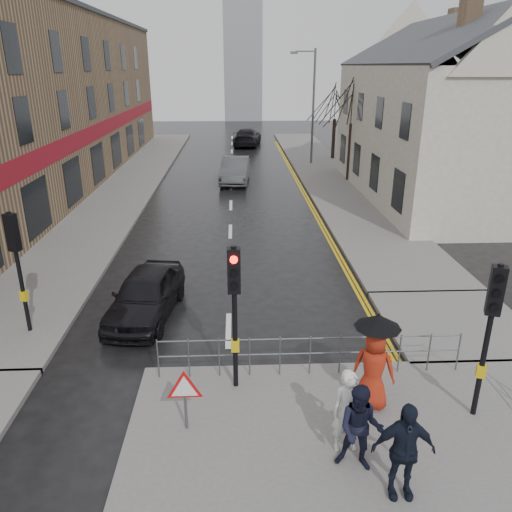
{
  "coord_description": "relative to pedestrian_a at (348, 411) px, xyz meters",
  "views": [
    {
      "loc": [
        0.26,
        -9.44,
        7.0
      ],
      "look_at": [
        0.8,
        3.42,
        2.08
      ],
      "focal_mm": 35.0,
      "sensor_mm": 36.0,
      "label": 1
    }
  ],
  "objects": [
    {
      "name": "ground",
      "position": [
        -2.29,
        1.89,
        -0.99
      ],
      "size": [
        120.0,
        120.0,
        0.0
      ],
      "primitive_type": "plane",
      "color": "black",
      "rests_on": "ground"
    },
    {
      "name": "left_pavement",
      "position": [
        -8.79,
        24.89,
        -0.92
      ],
      "size": [
        4.0,
        44.0,
        0.14
      ],
      "primitive_type": "cube",
      "color": "#605E5B",
      "rests_on": "ground"
    },
    {
      "name": "right_pavement",
      "position": [
        4.21,
        26.89,
        -0.92
      ],
      "size": [
        4.0,
        40.0,
        0.14
      ],
      "primitive_type": "cube",
      "color": "#605E5B",
      "rests_on": "ground"
    },
    {
      "name": "pavement_bridge_right",
      "position": [
        4.21,
        4.89,
        -0.92
      ],
      "size": [
        4.0,
        4.2,
        0.14
      ],
      "primitive_type": "cube",
      "color": "#605E5B",
      "rests_on": "ground"
    },
    {
      "name": "building_left_terrace",
      "position": [
        -14.29,
        23.89,
        4.01
      ],
      "size": [
        8.0,
        42.0,
        10.0
      ],
      "primitive_type": "cube",
      "color": "#947655",
      "rests_on": "ground"
    },
    {
      "name": "building_right_cream",
      "position": [
        9.71,
        19.89,
        3.79
      ],
      "size": [
        9.0,
        16.4,
        10.1
      ],
      "color": "beige",
      "rests_on": "ground"
    },
    {
      "name": "church_tower",
      "position": [
        -0.79,
        63.89,
        8.01
      ],
      "size": [
        5.0,
        5.0,
        18.0
      ],
      "primitive_type": "cube",
      "color": "gray",
      "rests_on": "ground"
    },
    {
      "name": "traffic_signal_near_left",
      "position": [
        -2.09,
        2.08,
        1.47
      ],
      "size": [
        0.28,
        0.27,
        3.4
      ],
      "color": "black",
      "rests_on": "near_pavement"
    },
    {
      "name": "traffic_signal_near_right",
      "position": [
        2.91,
        0.88,
        1.47
      ],
      "size": [
        0.34,
        0.33,
        3.4
      ],
      "color": "black",
      "rests_on": "near_pavement"
    },
    {
      "name": "traffic_signal_far_left",
      "position": [
        -7.79,
        4.89,
        1.47
      ],
      "size": [
        0.34,
        0.33,
        3.4
      ],
      "color": "black",
      "rests_on": "left_pavement"
    },
    {
      "name": "guard_railing_front",
      "position": [
        -0.34,
        2.49,
        -0.13
      ],
      "size": [
        7.14,
        0.04,
        1.0
      ],
      "color": "#595B5E",
      "rests_on": "near_pavement"
    },
    {
      "name": "warning_sign",
      "position": [
        -3.09,
        0.68,
        0.06
      ],
      "size": [
        0.8,
        0.07,
        1.35
      ],
      "color": "#595B5E",
      "rests_on": "near_pavement"
    },
    {
      "name": "street_lamp",
      "position": [
        3.53,
        29.89,
        3.72
      ],
      "size": [
        1.83,
        0.25,
        8.0
      ],
      "color": "#595B5E",
      "rests_on": "right_pavement"
    },
    {
      "name": "tree_near",
      "position": [
        5.21,
        23.89,
        4.15
      ],
      "size": [
        2.4,
        2.4,
        6.58
      ],
      "color": "black",
      "rests_on": "right_pavement"
    },
    {
      "name": "tree_far",
      "position": [
        5.71,
        31.89,
        3.44
      ],
      "size": [
        2.4,
        2.4,
        5.64
      ],
      "color": "black",
      "rests_on": "right_pavement"
    },
    {
      "name": "pedestrian_a",
      "position": [
        0.0,
        0.0,
        0.0
      ],
      "size": [
        0.66,
        0.47,
        1.69
      ],
      "primitive_type": "imported",
      "rotation": [
        0.0,
        0.0,
        0.12
      ],
      "color": "silver",
      "rests_on": "near_pavement"
    },
    {
      "name": "pedestrian_b",
      "position": [
        0.12,
        -0.49,
        0.0
      ],
      "size": [
        0.99,
        0.87,
        1.7
      ],
      "primitive_type": "imported",
      "rotation": [
        0.0,
        0.0,
        -0.32
      ],
      "color": "black",
      "rests_on": "near_pavement"
    },
    {
      "name": "pedestrian_with_umbrella",
      "position": [
        0.81,
        1.25,
        0.31
      ],
      "size": [
        1.07,
        0.96,
        2.18
      ],
      "color": "#A82813",
      "rests_on": "near_pavement"
    },
    {
      "name": "pedestrian_d",
      "position": [
        0.68,
        -1.11,
        0.06
      ],
      "size": [
        1.09,
        0.49,
        1.82
      ],
      "primitive_type": "imported",
      "rotation": [
        0.0,
        0.0,
        -0.05
      ],
      "color": "black",
      "rests_on": "near_pavement"
    },
    {
      "name": "car_parked",
      "position": [
        -4.72,
        5.89,
        -0.28
      ],
      "size": [
        2.2,
        4.31,
        1.4
      ],
      "primitive_type": "imported",
      "rotation": [
        0.0,
        0.0,
        -0.14
      ],
      "color": "black",
      "rests_on": "ground"
    },
    {
      "name": "car_mid",
      "position": [
        -2.03,
        24.0,
        -0.2
      ],
      "size": [
        2.01,
        4.87,
        1.57
      ],
      "primitive_type": "imported",
      "rotation": [
        0.0,
        0.0,
        -0.07
      ],
      "color": "#404245",
      "rests_on": "ground"
    },
    {
      "name": "car_far",
      "position": [
        -0.86,
        39.54,
        -0.2
      ],
      "size": [
        2.94,
        5.7,
        1.58
      ],
      "primitive_type": "imported",
      "rotation": [
        0.0,
        0.0,
        3.0
      ],
      "color": "black",
      "rests_on": "ground"
    }
  ]
}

